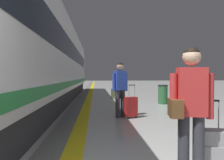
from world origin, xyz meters
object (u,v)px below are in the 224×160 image
at_px(traveller_foreground, 190,104).
at_px(passenger_mid, 119,81).
at_px(suitcase_near, 131,107).
at_px(waste_bin, 163,94).
at_px(rolling_suitcase_foreground, 211,151).
at_px(passenger_near, 120,85).
at_px(high_speed_train, 22,42).
at_px(suitcase_mid, 114,93).

height_order(traveller_foreground, passenger_mid, passenger_mid).
distance_m(suitcase_near, waste_bin, 3.78).
bearing_deg(rolling_suitcase_foreground, passenger_mid, 90.47).
height_order(rolling_suitcase_foreground, passenger_mid, passenger_mid).
relative_size(passenger_near, passenger_mid, 1.04).
bearing_deg(traveller_foreground, passenger_near, 95.07).
bearing_deg(suitcase_near, rolling_suitcase_foreground, -83.85).
relative_size(rolling_suitcase_foreground, passenger_near, 0.57).
bearing_deg(waste_bin, rolling_suitcase_foreground, -103.50).
bearing_deg(suitcase_near, traveller_foreground, -89.32).
relative_size(traveller_foreground, waste_bin, 1.85).
bearing_deg(passenger_mid, traveller_foreground, -91.64).
bearing_deg(traveller_foreground, suitcase_near, 90.68).
bearing_deg(passenger_near, traveller_foreground, -84.93).
xyz_separation_m(high_speed_train, passenger_mid, (3.98, 4.98, -1.49)).
bearing_deg(suitcase_mid, waste_bin, -50.93).
xyz_separation_m(rolling_suitcase_foreground, waste_bin, (1.67, 6.98, 0.12)).
height_order(high_speed_train, suitcase_near, high_speed_train).
distance_m(suitcase_mid, waste_bin, 3.30).
relative_size(rolling_suitcase_foreground, waste_bin, 1.11).
bearing_deg(waste_bin, traveller_foreground, -105.98).
relative_size(traveller_foreground, passenger_mid, 0.99).
distance_m(traveller_foreground, passenger_mid, 9.96).
bearing_deg(high_speed_train, passenger_mid, 51.37).
xyz_separation_m(high_speed_train, suitcase_mid, (3.66, 4.70, -2.18)).
height_order(passenger_near, waste_bin, passenger_near).
height_order(traveller_foreground, waste_bin, traveller_foreground).
bearing_deg(passenger_mid, high_speed_train, -128.63).
relative_size(suitcase_near, suitcase_mid, 1.09).
distance_m(high_speed_train, passenger_near, 3.74).
distance_m(high_speed_train, suitcase_near, 4.34).
distance_m(passenger_mid, suitcase_mid, 0.81).
distance_m(rolling_suitcase_foreground, suitcase_mid, 9.54).
bearing_deg(passenger_mid, waste_bin, -58.18).
distance_m(passenger_near, suitcase_near, 0.75).
height_order(rolling_suitcase_foreground, suitcase_near, suitcase_near).
relative_size(rolling_suitcase_foreground, suitcase_near, 0.95).
xyz_separation_m(rolling_suitcase_foreground, suitcase_near, (-0.41, 3.82, 0.02)).
bearing_deg(rolling_suitcase_foreground, waste_bin, 76.50).
height_order(rolling_suitcase_foreground, suitcase_mid, rolling_suitcase_foreground).
distance_m(rolling_suitcase_foreground, waste_bin, 7.18).
relative_size(high_speed_train, traveller_foreground, 16.52).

